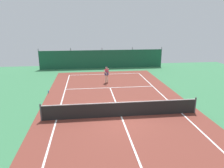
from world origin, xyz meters
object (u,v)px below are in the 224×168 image
at_px(tennis_net, 121,109).
at_px(tennis_player, 107,73).
at_px(tennis_ball_near_player, 135,105).
at_px(water_bottle, 48,92).

xyz_separation_m(tennis_net, tennis_player, (-0.14, 8.26, 0.45)).
bearing_deg(tennis_ball_near_player, water_bottle, 150.89).
xyz_separation_m(tennis_player, tennis_ball_near_player, (1.43, -6.50, -0.93)).
bearing_deg(tennis_ball_near_player, tennis_net, -126.25).
relative_size(tennis_net, tennis_ball_near_player, 153.33).
distance_m(tennis_net, water_bottle, 7.78).
bearing_deg(tennis_player, tennis_ball_near_player, 72.56).
bearing_deg(tennis_net, water_bottle, 134.72).
bearing_deg(tennis_player, tennis_net, 61.14).
xyz_separation_m(tennis_ball_near_player, water_bottle, (-6.75, 3.76, 0.09)).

